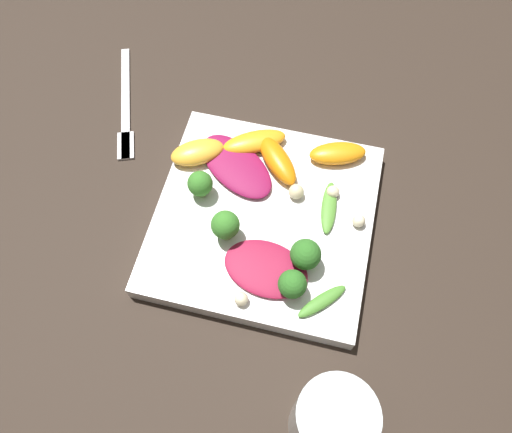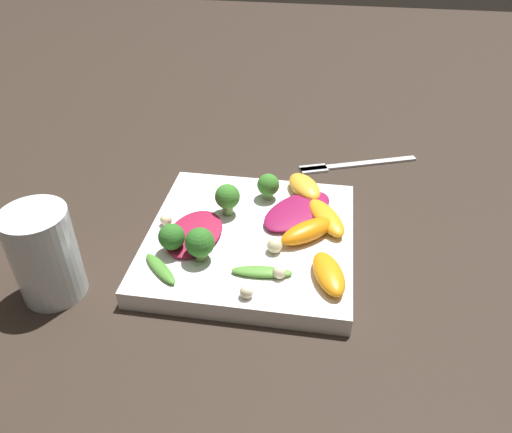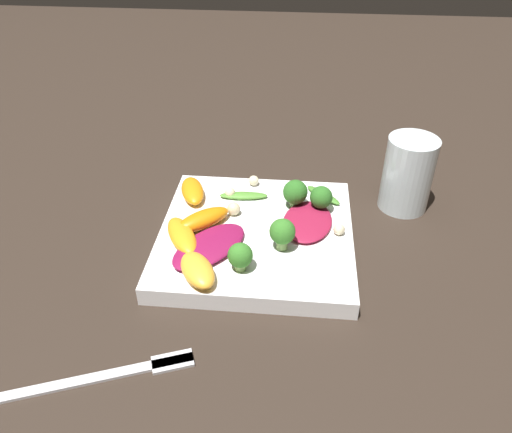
% 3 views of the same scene
% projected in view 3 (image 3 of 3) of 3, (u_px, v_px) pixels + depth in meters
% --- Properties ---
extents(ground_plane, '(2.40, 2.40, 0.00)m').
position_uv_depth(ground_plane, '(256.00, 243.00, 0.65)').
color(ground_plane, '#2D231C').
extents(plate, '(0.25, 0.25, 0.02)m').
position_uv_depth(plate, '(256.00, 236.00, 0.65)').
color(plate, white).
rests_on(plate, ground_plane).
extents(drinking_glass, '(0.07, 0.07, 0.11)m').
position_uv_depth(drinking_glass, '(408.00, 174.00, 0.69)').
color(drinking_glass, silver).
rests_on(drinking_glass, ground_plane).
extents(fork, '(0.08, 0.18, 0.01)m').
position_uv_depth(fork, '(120.00, 372.00, 0.49)').
color(fork, silver).
rests_on(fork, ground_plane).
extents(radicchio_leaf_0, '(0.10, 0.08, 0.01)m').
position_uv_depth(radicchio_leaf_0, '(307.00, 221.00, 0.65)').
color(radicchio_leaf_0, maroon).
rests_on(radicchio_leaf_0, plate).
extents(radicchio_leaf_1, '(0.12, 0.11, 0.01)m').
position_uv_depth(radicchio_leaf_1, '(209.00, 246.00, 0.60)').
color(radicchio_leaf_1, maroon).
rests_on(radicchio_leaf_1, plate).
extents(orange_segment_0, '(0.07, 0.07, 0.02)m').
position_uv_depth(orange_segment_0, '(202.00, 221.00, 0.64)').
color(orange_segment_0, orange).
rests_on(orange_segment_0, plate).
extents(orange_segment_1, '(0.08, 0.06, 0.02)m').
position_uv_depth(orange_segment_1, '(182.00, 236.00, 0.61)').
color(orange_segment_1, orange).
rests_on(orange_segment_1, plate).
extents(orange_segment_2, '(0.07, 0.05, 0.02)m').
position_uv_depth(orange_segment_2, '(192.00, 191.00, 0.70)').
color(orange_segment_2, orange).
rests_on(orange_segment_2, plate).
extents(orange_segment_3, '(0.07, 0.06, 0.02)m').
position_uv_depth(orange_segment_3, '(198.00, 270.00, 0.56)').
color(orange_segment_3, '#FCAD33').
rests_on(orange_segment_3, plate).
extents(broccoli_floret_0, '(0.03, 0.03, 0.04)m').
position_uv_depth(broccoli_floret_0, '(240.00, 256.00, 0.57)').
color(broccoli_floret_0, '#84AD5B').
rests_on(broccoli_floret_0, plate).
extents(broccoli_floret_1, '(0.03, 0.03, 0.04)m').
position_uv_depth(broccoli_floret_1, '(295.00, 193.00, 0.67)').
color(broccoli_floret_1, '#7A9E51').
rests_on(broccoli_floret_1, plate).
extents(broccoli_floret_2, '(0.03, 0.03, 0.04)m').
position_uv_depth(broccoli_floret_2, '(321.00, 198.00, 0.66)').
color(broccoli_floret_2, '#84AD5B').
rests_on(broccoli_floret_2, plate).
extents(broccoli_floret_3, '(0.03, 0.03, 0.04)m').
position_uv_depth(broccoli_floret_3, '(282.00, 233.00, 0.59)').
color(broccoli_floret_3, '#84AD5B').
rests_on(broccoli_floret_3, plate).
extents(arugula_sprig_0, '(0.02, 0.07, 0.01)m').
position_uv_depth(arugula_sprig_0, '(244.00, 196.00, 0.70)').
color(arugula_sprig_0, '#518E33').
rests_on(arugula_sprig_0, plate).
extents(arugula_sprig_1, '(0.05, 0.05, 0.01)m').
position_uv_depth(arugula_sprig_1, '(323.00, 195.00, 0.70)').
color(arugula_sprig_1, '#47842D').
rests_on(arugula_sprig_1, plate).
extents(macadamia_nut_0, '(0.01, 0.01, 0.01)m').
position_uv_depth(macadamia_nut_0, '(339.00, 230.00, 0.63)').
color(macadamia_nut_0, beige).
rests_on(macadamia_nut_0, plate).
extents(macadamia_nut_1, '(0.01, 0.01, 0.01)m').
position_uv_depth(macadamia_nut_1, '(254.00, 181.00, 0.72)').
color(macadamia_nut_1, beige).
rests_on(macadamia_nut_1, plate).
extents(macadamia_nut_2, '(0.01, 0.01, 0.01)m').
position_uv_depth(macadamia_nut_2, '(230.00, 192.00, 0.70)').
color(macadamia_nut_2, beige).
rests_on(macadamia_nut_2, plate).
extents(macadamia_nut_3, '(0.02, 0.02, 0.02)m').
position_uv_depth(macadamia_nut_3, '(234.00, 209.00, 0.66)').
color(macadamia_nut_3, beige).
rests_on(macadamia_nut_3, plate).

